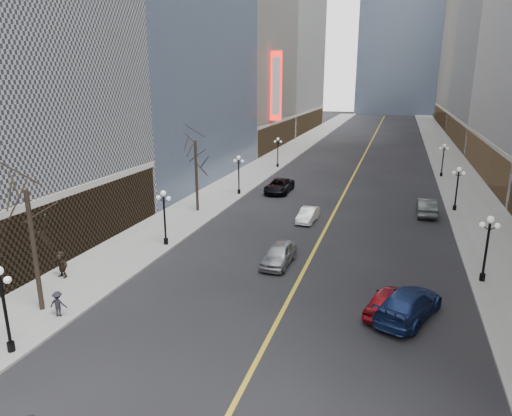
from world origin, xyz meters
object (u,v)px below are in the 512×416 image
Objects in this scene: streetlamp_east_3 at (443,157)px; streetlamp_west_2 at (239,171)px; streetlamp_east_2 at (457,184)px; car_nb_mid at (308,215)px; car_sb_near at (409,304)px; car_sb_far at (426,207)px; streetlamp_east_1 at (487,242)px; streetlamp_west_3 at (278,149)px; car_nb_near at (279,254)px; car_nb_far at (279,186)px; streetlamp_west_1 at (164,212)px; car_sb_mid at (389,301)px; streetlamp_west_0 at (4,301)px.

streetlamp_west_2 is at bearing -142.67° from streetlamp_east_3.
streetlamp_east_2 is 1.12× the size of car_nb_mid.
car_sb_far reaches higher than car_sb_near.
car_sb_far is (-2.87, 15.82, -2.05)m from streetlamp_east_1.
car_nb_near is at bearing -75.15° from streetlamp_west_3.
streetlamp_east_1 and streetlamp_west_2 have the same top height.
car_sb_far is (-2.87, -2.18, -2.05)m from streetlamp_east_2.
streetlamp_east_3 is 24.83m from car_nb_far.
streetlamp_west_1 is at bearing -90.00° from streetlamp_west_3.
car_sb_far is at bearing -15.89° from car_nb_far.
car_nb_near is 1.01× the size of car_sb_mid.
car_nb_far is at bearing -141.52° from streetlamp_east_3.
car_sb_far is (10.93, 5.78, 0.19)m from car_nb_mid.
streetlamp_west_3 is at bearing -44.20° from car_sb_near.
streetlamp_west_1 reaches higher than car_sb_far.
streetlamp_west_2 is at bearing -6.40° from car_sb_far.
streetlamp_east_1 is at bearing 99.87° from car_sb_far.
streetlamp_east_1 is at bearing -37.33° from streetlamp_west_2.
streetlamp_east_3 is 29.49m from car_nb_mid.
car_nb_mid is (-13.80, 10.04, -2.24)m from streetlamp_east_1.
streetlamp_east_3 reaches higher than car_nb_mid.
car_sb_mid is (17.71, -24.25, -2.12)m from streetlamp_west_2.
car_sb_mid is (-5.89, -24.25, -2.12)m from streetlamp_east_2.
streetlamp_west_1 is 19.96m from car_sb_near.
car_nb_near is at bearing -9.16° from car_sb_near.
streetlamp_west_2 is 1.12× the size of car_nb_mid.
streetlamp_east_2 is at bearing 0.00° from streetlamp_west_2.
car_nb_near is at bearing 56.90° from streetlamp_west_0.
streetlamp_east_3 is at bearing -98.49° from car_sb_far.
streetlamp_east_3 is 0.98× the size of car_nb_near.
streetlamp_east_1 is 28.36m from car_nb_far.
streetlamp_east_3 and streetlamp_west_0 have the same top height.
streetlamp_west_1 is at bearing -123.25° from streetlamp_east_3.
streetlamp_west_1 is 10.07m from car_nb_near.
car_nb_mid is (9.80, 10.04, -2.24)m from streetlamp_west_1.
streetlamp_east_1 is 36.00m from streetlamp_east_3.
car_nb_mid is (-13.80, -25.96, -2.24)m from streetlamp_east_3.
streetlamp_west_2 is 18.00m from streetlamp_west_3.
car_sb_mid is (-5.89, -42.25, -2.12)m from streetlamp_east_3.
car_nb_near reaches higher than car_sb_mid.
car_nb_mid is at bearing -150.02° from streetlamp_east_2.
streetlamp_west_2 is 1.00× the size of streetlamp_west_3.
streetlamp_west_3 is 46.41m from car_sb_near.
streetlamp_west_3 is (0.00, 36.00, 0.00)m from streetlamp_west_1.
streetlamp_east_2 is 1.00× the size of streetlamp_west_2.
streetlamp_west_3 is 29.00m from car_sb_far.
car_sb_mid reaches higher than car_nb_mid.
streetlamp_east_2 is 1.00× the size of streetlamp_east_3.
car_sb_far is (3.02, 22.07, 0.07)m from car_sb_mid.
streetlamp_east_2 is at bearing -79.27° from car_sb_near.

